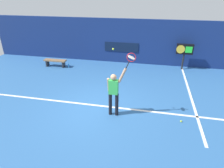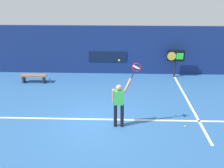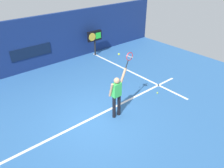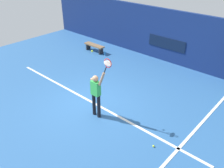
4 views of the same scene
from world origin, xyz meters
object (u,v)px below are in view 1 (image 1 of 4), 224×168
(tennis_player, at_px, (114,91))
(tennis_ball, at_px, (113,49))
(spare_ball, at_px, (181,121))
(court_bench, at_px, (55,61))
(tennis_racket, at_px, (131,58))
(scoreboard_clock, at_px, (185,50))
(water_bottle, at_px, (69,66))

(tennis_player, height_order, tennis_ball, tennis_ball)
(spare_ball, bearing_deg, court_bench, 148.41)
(tennis_player, xyz_separation_m, tennis_racket, (0.58, -0.00, 1.31))
(scoreboard_clock, height_order, spare_ball, scoreboard_clock)
(tennis_racket, bearing_deg, tennis_ball, -171.03)
(tennis_player, bearing_deg, court_bench, 136.33)
(tennis_racket, relative_size, spare_ball, 9.15)
(tennis_racket, height_order, court_bench, tennis_racket)
(tennis_player, relative_size, water_bottle, 8.17)
(court_bench, bearing_deg, water_bottle, 0.00)
(tennis_racket, height_order, tennis_ball, tennis_ball)
(tennis_racket, relative_size, scoreboard_clock, 0.40)
(tennis_racket, relative_size, tennis_ball, 9.15)
(scoreboard_clock, xyz_separation_m, court_bench, (-7.76, -1.16, -0.86))
(tennis_racket, xyz_separation_m, scoreboard_clock, (2.53, 5.60, -1.12))
(tennis_player, relative_size, court_bench, 1.40)
(tennis_racket, distance_m, water_bottle, 6.60)
(tennis_player, distance_m, court_bench, 6.46)
(spare_ball, bearing_deg, tennis_player, -179.34)
(tennis_player, bearing_deg, spare_ball, 0.66)
(tennis_racket, xyz_separation_m, water_bottle, (-4.35, 4.44, -2.20))
(tennis_racket, height_order, scoreboard_clock, tennis_racket)
(tennis_player, height_order, tennis_racket, tennis_racket)
(tennis_player, height_order, water_bottle, tennis_player)
(scoreboard_clock, height_order, court_bench, scoreboard_clock)
(court_bench, bearing_deg, tennis_ball, -44.32)
(tennis_racket, relative_size, water_bottle, 2.59)
(scoreboard_clock, distance_m, water_bottle, 7.06)
(tennis_racket, xyz_separation_m, court_bench, (-5.23, 4.44, -1.98))
(court_bench, bearing_deg, tennis_racket, -40.34)
(tennis_player, distance_m, scoreboard_clock, 6.40)
(water_bottle, relative_size, spare_ball, 3.53)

